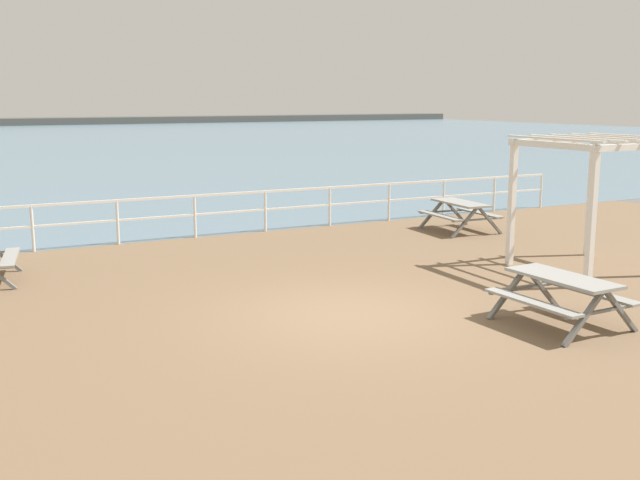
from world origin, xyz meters
TOP-DOWN VIEW (x-y plane):
  - ground_plane at (0.00, 0.00)m, footprint 30.00×24.00m
  - sea_band at (0.00, 52.75)m, footprint 142.00×90.00m
  - seaward_railing at (-0.00, 7.75)m, footprint 23.07×0.07m
  - picnic_table_near_right at (6.47, 5.42)m, footprint 1.66×1.90m
  - picnic_table_mid_centre at (2.61, -2.02)m, footprint 1.59×1.84m
  - lattice_pergola at (5.94, 0.56)m, footprint 2.51×2.63m

SIDE VIEW (x-z plane):
  - ground_plane at x=0.00m, z-range -0.20..0.00m
  - sea_band at x=0.00m, z-range 0.00..0.00m
  - picnic_table_near_right at x=6.47m, z-range 0.19..0.98m
  - picnic_table_mid_centre at x=2.61m, z-range 0.19..0.98m
  - seaward_railing at x=0.00m, z-range 0.21..1.29m
  - lattice_pergola at x=5.94m, z-range 0.65..3.35m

